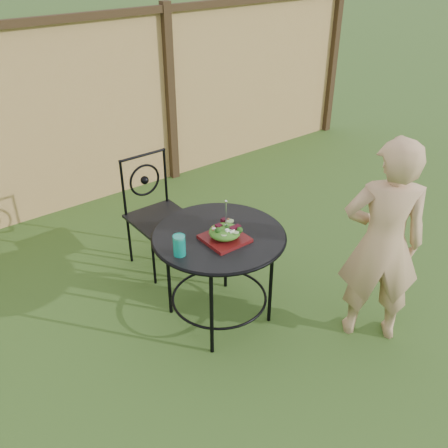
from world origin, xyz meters
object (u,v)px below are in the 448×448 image
patio_table (219,251)px  patio_chair (156,210)px  diner (382,244)px  salad_plate (225,239)px

patio_table → patio_chair: (0.03, 0.90, -0.08)m
diner → salad_plate: bearing=2.3°
patio_table → salad_plate: salad_plate is taller
patio_table → patio_chair: patio_chair is taller
patio_chair → diner: bearing=-66.7°
patio_table → patio_chair: size_ratio=0.97×
patio_chair → diner: diner is taller
patio_table → salad_plate: bearing=-100.2°
diner → patio_table: bearing=-1.6°
patio_table → salad_plate: size_ratio=3.42×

